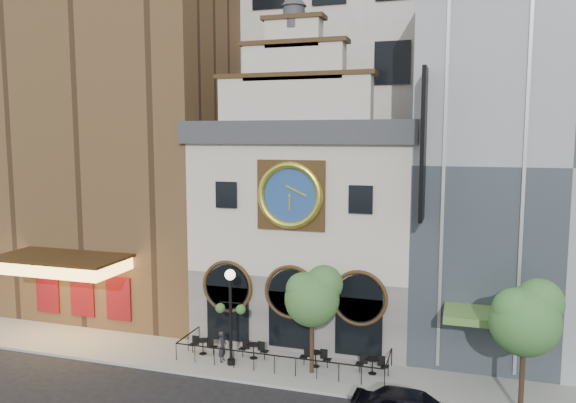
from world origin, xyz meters
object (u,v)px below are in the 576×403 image
(lamppost, at_px, (230,306))
(tree_right, at_px, (526,316))
(bistro_1, at_px, (254,350))
(pedestrian, at_px, (222,346))
(tree_left, at_px, (313,295))
(bistro_2, at_px, (316,358))
(bistro_3, at_px, (372,365))
(bistro_0, at_px, (203,345))

(lamppost, distance_m, tree_right, 13.53)
(bistro_1, xyz_separation_m, pedestrian, (-1.37, -0.83, 0.32))
(pedestrian, xyz_separation_m, tree_left, (4.72, 0.10, 3.08))
(bistro_1, relative_size, bistro_2, 1.00)
(bistro_3, height_order, pedestrian, pedestrian)
(bistro_0, relative_size, bistro_2, 1.00)
(bistro_1, height_order, tree_right, tree_right)
(bistro_0, distance_m, lamppost, 3.31)
(bistro_3, xyz_separation_m, tree_right, (6.50, -1.96, 3.68))
(tree_left, bearing_deg, bistro_3, 13.74)
(tree_left, bearing_deg, bistro_2, 93.31)
(tree_right, bearing_deg, bistro_0, 173.52)
(pedestrian, xyz_separation_m, lamppost, (0.57, -0.23, 2.23))
(lamppost, bearing_deg, bistro_1, 47.16)
(bistro_2, relative_size, lamppost, 0.32)
(bistro_1, xyz_separation_m, bistro_2, (3.32, -0.05, 0.00))
(pedestrian, relative_size, lamppost, 0.32)
(pedestrian, distance_m, lamppost, 2.31)
(bistro_2, height_order, tree_left, tree_left)
(bistro_2, relative_size, tree_right, 0.28)
(pedestrian, distance_m, tree_right, 14.46)
(bistro_0, relative_size, tree_right, 0.28)
(tree_right, bearing_deg, tree_left, 172.17)
(bistro_2, distance_m, tree_left, 3.48)
(bistro_3, xyz_separation_m, lamppost, (-6.95, -1.01, 2.55))
(bistro_2, distance_m, bistro_3, 2.83)
(bistro_1, relative_size, tree_left, 0.30)
(bistro_3, relative_size, lamppost, 0.32)
(bistro_0, height_order, tree_left, tree_left)
(bistro_3, bearing_deg, lamppost, -171.76)
(bistro_2, bearing_deg, lamppost, -166.21)
(bistro_2, xyz_separation_m, bistro_3, (2.83, -0.00, 0.00))
(bistro_1, bearing_deg, bistro_0, -174.51)
(tree_left, distance_m, tree_right, 9.39)
(bistro_2, height_order, bistro_3, same)
(bistro_0, xyz_separation_m, bistro_2, (6.06, 0.22, 0.00))
(bistro_0, distance_m, tree_left, 7.01)
(lamppost, distance_m, tree_left, 4.26)
(bistro_2, bearing_deg, tree_right, -11.88)
(bistro_2, distance_m, pedestrian, 4.76)
(bistro_3, height_order, tree_right, tree_right)
(tree_left, bearing_deg, lamppost, -175.54)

